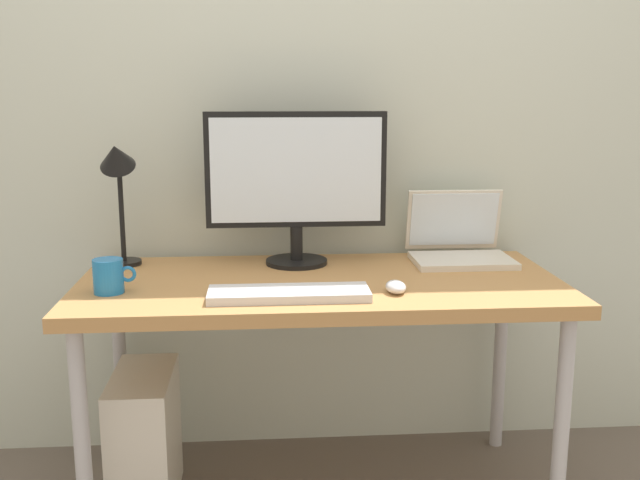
% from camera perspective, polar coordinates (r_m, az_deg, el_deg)
% --- Properties ---
extents(back_wall, '(4.40, 0.04, 2.60)m').
position_cam_1_polar(back_wall, '(2.53, -0.70, 12.48)').
color(back_wall, silver).
rests_on(back_wall, ground_plane).
extents(desk, '(1.44, 0.67, 0.70)m').
position_cam_1_polar(desk, '(2.23, -0.00, -4.57)').
color(desk, '#B7844C').
rests_on(desk, ground_plane).
extents(monitor, '(0.58, 0.20, 0.49)m').
position_cam_1_polar(monitor, '(2.36, -1.86, 4.78)').
color(monitor, black).
rests_on(monitor, desk).
extents(laptop, '(0.32, 0.27, 0.23)m').
position_cam_1_polar(laptop, '(2.49, 10.65, -0.21)').
color(laptop, silver).
rests_on(laptop, desk).
extents(desk_lamp, '(0.11, 0.16, 0.42)m').
position_cam_1_polar(desk_lamp, '(2.40, -15.37, 4.85)').
color(desk_lamp, black).
rests_on(desk_lamp, desk).
extents(keyboard, '(0.44, 0.14, 0.02)m').
position_cam_1_polar(keyboard, '(2.02, -2.41, -4.16)').
color(keyboard, silver).
rests_on(keyboard, desk).
extents(mouse, '(0.06, 0.09, 0.03)m').
position_cam_1_polar(mouse, '(2.08, 5.87, -3.62)').
color(mouse, silver).
rests_on(mouse, desk).
extents(coffee_mug, '(0.12, 0.08, 0.10)m').
position_cam_1_polar(coffee_mug, '(2.14, -15.99, -2.69)').
color(coffee_mug, '#1E72BF').
rests_on(coffee_mug, desk).
extents(computer_tower, '(0.18, 0.36, 0.42)m').
position_cam_1_polar(computer_tower, '(2.40, -13.37, -14.75)').
color(computer_tower, silver).
rests_on(computer_tower, ground_plane).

